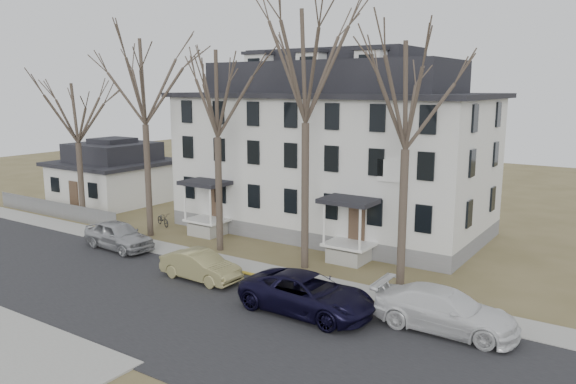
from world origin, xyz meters
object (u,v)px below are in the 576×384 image
Objects in this scene: boarding_house at (332,151)px; tree_mid_right at (408,88)px; tree_mid_left at (216,88)px; bicycle_left at (163,220)px; small_house at (114,175)px; tree_center at (306,58)px; car_silver at (119,236)px; car_tan at (201,266)px; car_navy at (308,295)px; tree_bungalow at (76,109)px; tree_far_left at (143,75)px; car_white at (445,311)px.

tree_mid_right reaches higher than boarding_house.
bicycle_left is at bearing 162.92° from tree_mid_left.
tree_mid_left is at bearing -20.03° from small_house.
boarding_house is 1.41× the size of tree_center.
tree_mid_left is 2.58× the size of car_silver.
car_tan is 2.50× the size of bicycle_left.
boarding_house is 4.22× the size of car_silver.
car_navy is (26.42, -11.42, -1.41)m from small_house.
tree_bungalow is 2.19× the size of car_silver.
car_silver is (7.87, -3.30, -7.28)m from tree_bungalow.
tree_far_left is at bearing -137.82° from boarding_house.
tree_far_left is 10.10m from car_silver.
tree_far_left reaches higher than car_silver.
tree_far_left is at bearing -132.09° from bicycle_left.
small_house is at bearing 71.54° from car_white.
car_silver is (-11.13, -3.30, -10.24)m from tree_center.
car_navy is (14.55, -1.92, 0.00)m from car_silver.
tree_mid_left reaches higher than bicycle_left.
tree_bungalow reaches higher than car_tan.
tree_center is 8.27× the size of bicycle_left.
small_house is 33.44m from car_white.
tree_mid_left reaches higher than small_house.
car_tan is at bearing -16.54° from tree_bungalow.
boarding_house is 12.72m from bicycle_left.
tree_far_left is at bearing 63.35° from car_tan.
car_tan is at bearing -125.08° from tree_center.
car_white is 3.23× the size of bicycle_left.
tree_bungalow is at bearing 180.00° from tree_mid_right.
tree_center is at bearing 180.00° from tree_mid_right.
small_house is 4.89× the size of bicycle_left.
tree_center is at bearing 34.42° from car_navy.
bicycle_left is at bearing 20.25° from tree_bungalow.
bicycle_left is (9.91, -4.02, -1.78)m from small_house.
small_house is 9.43m from tree_bungalow.
tree_mid_left is at bearing 0.00° from tree_bungalow.
car_navy is at bearing 104.37° from car_white.
boarding_house is 10.39m from tree_center.
boarding_house is at bearing 110.20° from tree_center.
boarding_house is at bearing -38.11° from bicycle_left.
tree_far_left is 2.78× the size of car_silver.
tree_mid_left is 7.17× the size of bicycle_left.
car_white is at bearing -73.16° from car_navy.
boarding_house reaches higher than car_white.
boarding_house reaches higher than bicycle_left.
tree_bungalow is at bearing 78.10° from car_navy.
car_tan is (7.85, -1.37, -0.11)m from car_silver.
car_white reaches higher than car_tan.
tree_far_left is 6.05m from tree_mid_left.
tree_mid_left is 6.18m from tree_center.
bicycle_left is (-1.97, 5.48, -0.37)m from car_silver.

